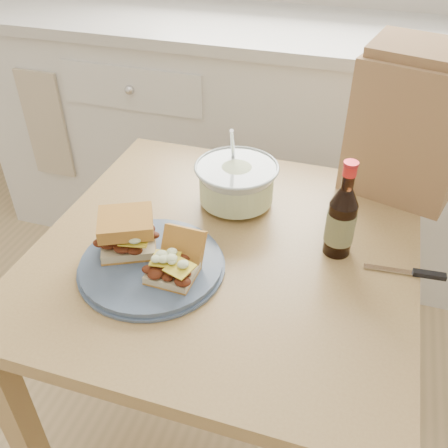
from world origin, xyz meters
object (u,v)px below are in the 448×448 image
(coleslaw_bowl, at_px, (236,185))
(beer_bottle, at_px, (341,220))
(plate, at_px, (152,265))
(dining_table, at_px, (226,279))
(paper_bag, at_px, (409,129))

(coleslaw_bowl, bearing_deg, beer_bottle, -23.43)
(plate, relative_size, coleslaw_bowl, 1.47)
(dining_table, bearing_deg, coleslaw_bowl, 99.32)
(dining_table, distance_m, plate, 0.21)
(plate, bearing_deg, coleslaw_bowl, 70.86)
(dining_table, xyz_separation_m, coleslaw_bowl, (-0.03, 0.17, 0.16))
(coleslaw_bowl, xyz_separation_m, beer_bottle, (0.27, -0.12, 0.03))
(plate, xyz_separation_m, coleslaw_bowl, (0.10, 0.30, 0.04))
(paper_bag, bearing_deg, beer_bottle, -94.62)
(coleslaw_bowl, distance_m, paper_bag, 0.45)
(dining_table, bearing_deg, plate, -136.94)
(coleslaw_bowl, xyz_separation_m, paper_bag, (0.39, 0.19, 0.12))
(plate, xyz_separation_m, beer_bottle, (0.38, 0.18, 0.08))
(beer_bottle, bearing_deg, plate, -159.33)
(dining_table, relative_size, paper_bag, 2.43)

